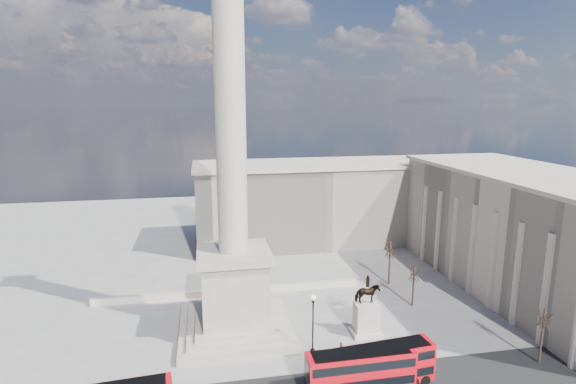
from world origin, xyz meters
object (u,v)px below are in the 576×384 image
(victorian_lamp, at_px, (313,319))
(pedestrian_crossing, at_px, (317,367))
(red_bus_c, at_px, (361,371))
(pedestrian_standing, at_px, (394,349))
(pedestrian_walking, at_px, (341,349))
(red_bus_b, at_px, (383,365))
(nelsons_column, at_px, (233,234))
(equestrian_statue, at_px, (367,314))

(victorian_lamp, bearing_deg, pedestrian_crossing, -96.86)
(red_bus_c, xyz_separation_m, pedestrian_standing, (6.00, 5.43, -1.40))
(pedestrian_crossing, bearing_deg, victorian_lamp, -46.98)
(pedestrian_walking, height_order, pedestrian_crossing, pedestrian_crossing)
(red_bus_b, height_order, pedestrian_standing, red_bus_b)
(victorian_lamp, distance_m, pedestrian_crossing, 5.35)
(red_bus_b, bearing_deg, nelsons_column, 129.15)
(nelsons_column, height_order, victorian_lamp, nelsons_column)
(pedestrian_walking, relative_size, pedestrian_standing, 0.93)
(red_bus_c, relative_size, pedestrian_standing, 5.88)
(equestrian_statue, distance_m, pedestrian_crossing, 11.13)
(nelsons_column, bearing_deg, pedestrian_walking, -35.12)
(red_bus_b, xyz_separation_m, pedestrian_crossing, (-6.11, 3.07, -1.40))
(nelsons_column, bearing_deg, pedestrian_crossing, -54.30)
(red_bus_b, height_order, red_bus_c, red_bus_b)
(red_bus_c, height_order, victorian_lamp, victorian_lamp)
(pedestrian_standing, bearing_deg, victorian_lamp, -24.31)
(equestrian_statue, distance_m, pedestrian_walking, 6.62)
(red_bus_c, height_order, equestrian_statue, equestrian_statue)
(equestrian_statue, height_order, pedestrian_standing, equestrian_statue)
(victorian_lamp, xyz_separation_m, pedestrian_walking, (3.08, -1.17, -3.44))
(victorian_lamp, relative_size, equestrian_statue, 0.93)
(red_bus_c, xyz_separation_m, pedestrian_crossing, (-3.59, 3.60, -1.40))
(red_bus_b, height_order, pedestrian_walking, red_bus_b)
(red_bus_c, bearing_deg, victorian_lamp, 111.59)
(red_bus_c, bearing_deg, pedestrian_standing, 41.91)
(red_bus_b, bearing_deg, equestrian_statue, 72.82)
(pedestrian_crossing, bearing_deg, pedestrian_standing, -119.31)
(nelsons_column, distance_m, pedestrian_walking, 18.53)
(pedestrian_standing, height_order, pedestrian_crossing, pedestrian_crossing)
(red_bus_b, relative_size, equestrian_statue, 1.43)
(victorian_lamp, distance_m, pedestrian_standing, 9.97)
(equestrian_statue, bearing_deg, pedestrian_standing, -75.90)
(equestrian_statue, bearing_deg, nelsons_column, 166.93)
(red_bus_c, bearing_deg, nelsons_column, 127.96)
(pedestrian_crossing, bearing_deg, pedestrian_walking, -90.56)
(nelsons_column, height_order, pedestrian_walking, nelsons_column)
(nelsons_column, bearing_deg, equestrian_statue, -13.07)
(nelsons_column, bearing_deg, red_bus_c, -51.80)
(victorian_lamp, height_order, pedestrian_walking, victorian_lamp)
(red_bus_b, bearing_deg, red_bus_c, -173.92)
(red_bus_c, height_order, pedestrian_standing, red_bus_c)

